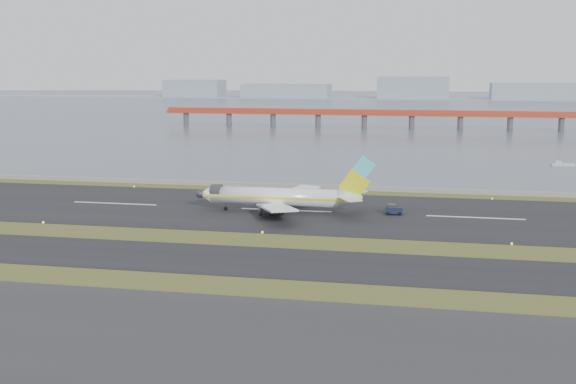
{
  "coord_description": "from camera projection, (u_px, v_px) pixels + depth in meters",
  "views": [
    {
      "loc": [
        30.79,
        -120.87,
        30.67
      ],
      "look_at": [
        2.0,
        22.0,
        5.54
      ],
      "focal_mm": 45.0,
      "sensor_mm": 36.0,
      "label": 1
    }
  ],
  "objects": [
    {
      "name": "taxiway_strip",
      "position": [
        234.0,
        260.0,
        116.37
      ],
      "size": [
        1000.0,
        18.0,
        0.1
      ],
      "primitive_type": "cube",
      "color": "black",
      "rests_on": "ground"
    },
    {
      "name": "bay_water",
      "position": [
        394.0,
        107.0,
        572.34
      ],
      "size": [
        1400.0,
        800.0,
        1.3
      ],
      "primitive_type": "cube",
      "color": "#4A586A",
      "rests_on": "ground"
    },
    {
      "name": "workboat_near",
      "position": [
        562.0,
        164.0,
        227.96
      ],
      "size": [
        7.29,
        3.03,
        1.72
      ],
      "rotation": [
        0.0,
        0.0,
        0.12
      ],
      "color": "#B8B7BC",
      "rests_on": "ground"
    },
    {
      "name": "seawall",
      "position": [
        309.0,
        186.0,
        185.84
      ],
      "size": [
        1000.0,
        2.5,
        1.0
      ],
      "primitive_type": "cube",
      "color": "gray",
      "rests_on": "ground"
    },
    {
      "name": "runway_strip",
      "position": [
        286.0,
        210.0,
        156.94
      ],
      "size": [
        1000.0,
        45.0,
        0.1
      ],
      "primitive_type": "cube",
      "color": "black",
      "rests_on": "ground"
    },
    {
      "name": "red_pier",
      "position": [
        412.0,
        115.0,
        364.35
      ],
      "size": [
        260.0,
        5.0,
        10.2
      ],
      "color": "#AF361E",
      "rests_on": "ground"
    },
    {
      "name": "airliner",
      "position": [
        282.0,
        197.0,
        153.97
      ],
      "size": [
        38.52,
        32.89,
        12.8
      ],
      "color": "white",
      "rests_on": "ground"
    },
    {
      "name": "ground",
      "position": [
        252.0,
        243.0,
        127.97
      ],
      "size": [
        1000.0,
        1000.0,
        0.0
      ],
      "primitive_type": "plane",
      "color": "#364418",
      "rests_on": "ground"
    },
    {
      "name": "far_shoreline",
      "position": [
        417.0,
        93.0,
        723.23
      ],
      "size": [
        1400.0,
        80.0,
        60.5
      ],
      "color": "#8E9AA8",
      "rests_on": "ground"
    },
    {
      "name": "apron_strip",
      "position": [
        123.0,
        367.0,
        74.83
      ],
      "size": [
        1000.0,
        50.0,
        0.1
      ],
      "primitive_type": "cube",
      "color": "#2A2A2C",
      "rests_on": "ground"
    },
    {
      "name": "pushback_tug",
      "position": [
        393.0,
        210.0,
        152.24
      ],
      "size": [
        3.7,
        2.37,
        2.27
      ],
      "rotation": [
        0.0,
        0.0,
        0.09
      ],
      "color": "#111B31",
      "rests_on": "ground"
    }
  ]
}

